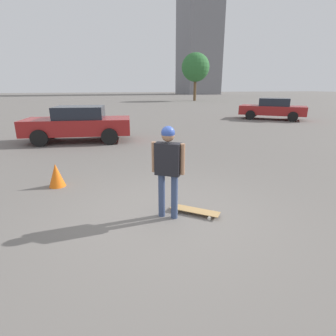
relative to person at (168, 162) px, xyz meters
The scene contains 8 objects.
ground_plane 1.04m from the person, ahead, with size 220.00×220.00×0.00m, color slate.
person is the anchor object (origin of this frame).
skateboard 1.11m from the person, ahead, with size 0.86×0.78×0.08m.
car_parked_near 8.00m from the person, 102.31° to the left, with size 4.62×2.48×1.50m.
car_parked_far 16.88m from the person, 46.65° to the left, with size 4.62×4.33×1.50m.
building_block_distant 87.19m from the person, 67.09° to the left, with size 10.26×13.78×42.52m.
tree_distant 41.77m from the person, 67.25° to the left, with size 4.54×4.54×7.59m.
traffic_cone 3.16m from the person, 133.34° to the left, with size 0.38×0.38×0.56m.
Camera 1 is at (-1.24, -4.16, 2.29)m, focal length 28.00 mm.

